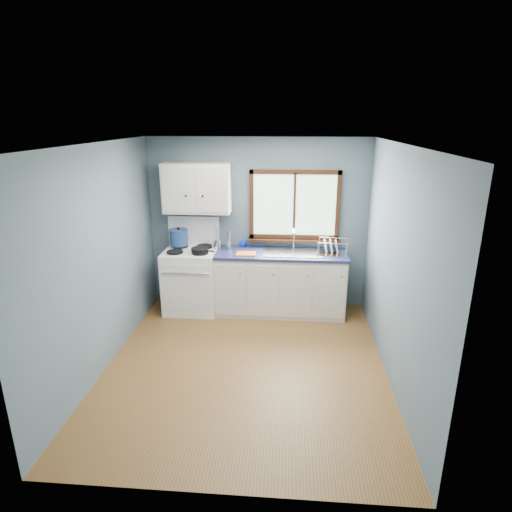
# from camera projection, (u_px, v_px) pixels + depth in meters

# --- Properties ---
(floor) EXTENTS (3.20, 3.60, 0.02)m
(floor) POSITION_uv_depth(u_px,v_px,m) (246.00, 366.00, 4.98)
(floor) COLOR brown
(floor) RESTS_ON ground
(ceiling) EXTENTS (3.20, 3.60, 0.02)m
(ceiling) POSITION_uv_depth(u_px,v_px,m) (244.00, 143.00, 4.21)
(ceiling) COLOR white
(ceiling) RESTS_ON wall_back
(wall_back) EXTENTS (3.20, 0.02, 2.50)m
(wall_back) POSITION_uv_depth(u_px,v_px,m) (258.00, 224.00, 6.31)
(wall_back) COLOR slate
(wall_back) RESTS_ON ground
(wall_front) EXTENTS (3.20, 0.02, 2.50)m
(wall_front) POSITION_uv_depth(u_px,v_px,m) (216.00, 351.00, 2.88)
(wall_front) COLOR slate
(wall_front) RESTS_ON ground
(wall_left) EXTENTS (0.02, 3.60, 2.50)m
(wall_left) POSITION_uv_depth(u_px,v_px,m) (100.00, 260.00, 4.72)
(wall_left) COLOR slate
(wall_left) RESTS_ON ground
(wall_right) EXTENTS (0.02, 3.60, 2.50)m
(wall_right) POSITION_uv_depth(u_px,v_px,m) (397.00, 268.00, 4.47)
(wall_right) COLOR slate
(wall_right) RESTS_ON ground
(gas_range) EXTENTS (0.76, 0.69, 1.36)m
(gas_range) POSITION_uv_depth(u_px,v_px,m) (192.00, 278.00, 6.30)
(gas_range) COLOR white
(gas_range) RESTS_ON floor
(base_cabinets) EXTENTS (1.85, 0.60, 0.88)m
(base_cabinets) POSITION_uv_depth(u_px,v_px,m) (280.00, 286.00, 6.24)
(base_cabinets) COLOR silver
(base_cabinets) RESTS_ON floor
(countertop) EXTENTS (1.89, 0.64, 0.04)m
(countertop) POSITION_uv_depth(u_px,v_px,m) (281.00, 254.00, 6.09)
(countertop) COLOR #1A1F44
(countertop) RESTS_ON base_cabinets
(sink) EXTENTS (0.84, 0.46, 0.44)m
(sink) POSITION_uv_depth(u_px,v_px,m) (293.00, 257.00, 6.09)
(sink) COLOR silver
(sink) RESTS_ON countertop
(window) EXTENTS (1.36, 0.10, 1.03)m
(window) POSITION_uv_depth(u_px,v_px,m) (294.00, 210.00, 6.16)
(window) COLOR #9EC6A8
(window) RESTS_ON wall_back
(upper_cabinets) EXTENTS (0.95, 0.35, 0.70)m
(upper_cabinets) POSITION_uv_depth(u_px,v_px,m) (197.00, 188.00, 6.03)
(upper_cabinets) COLOR silver
(upper_cabinets) RESTS_ON wall_back
(skillet) EXTENTS (0.38, 0.30, 0.05)m
(skillet) POSITION_uv_depth(u_px,v_px,m) (200.00, 250.00, 6.00)
(skillet) COLOR black
(skillet) RESTS_ON gas_range
(stockpot) EXTENTS (0.36, 0.36, 0.27)m
(stockpot) POSITION_uv_depth(u_px,v_px,m) (179.00, 237.00, 6.27)
(stockpot) COLOR navy
(stockpot) RESTS_ON gas_range
(utensil_crock) EXTENTS (0.12, 0.12, 0.37)m
(utensil_crock) POSITION_uv_depth(u_px,v_px,m) (218.00, 244.00, 6.21)
(utensil_crock) COLOR silver
(utensil_crock) RESTS_ON countertop
(thermos) EXTENTS (0.07, 0.07, 0.28)m
(thermos) POSITION_uv_depth(u_px,v_px,m) (229.00, 240.00, 6.18)
(thermos) COLOR silver
(thermos) RESTS_ON countertop
(soap_bottle) EXTENTS (0.13, 0.13, 0.26)m
(soap_bottle) POSITION_uv_depth(u_px,v_px,m) (242.00, 238.00, 6.31)
(soap_bottle) COLOR #0D2CD8
(soap_bottle) RESTS_ON countertop
(dish_towel) EXTENTS (0.28, 0.20, 0.02)m
(dish_towel) POSITION_uv_depth(u_px,v_px,m) (246.00, 254.00, 5.99)
(dish_towel) COLOR orange
(dish_towel) RESTS_ON countertop
(dish_rack) EXTENTS (0.45, 0.36, 0.21)m
(dish_rack) POSITION_uv_depth(u_px,v_px,m) (332.00, 250.00, 6.00)
(dish_rack) COLOR silver
(dish_rack) RESTS_ON countertop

